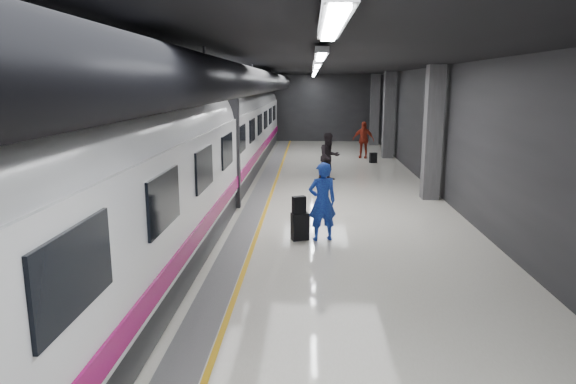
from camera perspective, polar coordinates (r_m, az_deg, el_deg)
ground at (r=15.96m, az=0.87°, el=-2.13°), size 40.00×40.00×0.00m
platform_hall at (r=16.45m, az=-0.01°, el=10.74°), size 10.02×40.02×4.51m
train at (r=16.01m, az=-10.85°, el=5.23°), size 3.05×38.00×4.05m
traveler_main at (r=12.85m, az=3.84°, el=-1.06°), size 0.83×0.66×1.99m
suitcase_main at (r=12.99m, az=1.33°, el=-3.85°), size 0.49×0.39×0.70m
shoulder_bag at (r=12.83m, az=1.23°, el=-1.44°), size 0.37×0.30×0.44m
traveler_far_a at (r=20.97m, az=4.58°, el=3.93°), size 1.17×1.08×1.94m
traveler_far_b at (r=27.63m, az=8.36°, el=5.76°), size 1.22×0.74×1.94m
suitcase_far at (r=26.02m, az=9.44°, el=3.77°), size 0.39×0.30×0.51m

